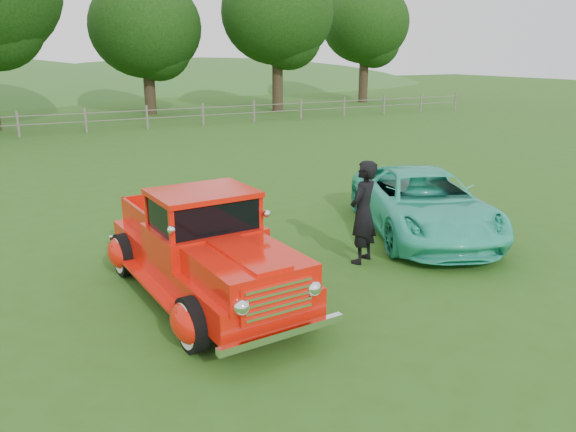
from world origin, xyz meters
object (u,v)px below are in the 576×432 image
tree_mid_east (277,13)px  tree_far_east (365,24)px  tree_near_east (145,27)px  man (363,212)px  red_pickup (203,250)px  teal_sedan (423,203)px

tree_mid_east → tree_far_east: bearing=18.4°
tree_near_east → man: size_ratio=4.30×
tree_far_east → tree_mid_east: bearing=-161.6°
red_pickup → teal_sedan: size_ratio=1.03×
tree_near_east → man: bearing=-96.6°
teal_sedan → man: man is taller
red_pickup → man: size_ratio=2.63×
tree_near_east → teal_sedan: bearing=-92.3°
tree_near_east → tree_far_east: size_ratio=0.94×
tree_far_east → red_pickup: (-23.38, -28.89, -5.06)m
tree_near_east → red_pickup: 28.95m
tree_far_east → man: 35.52m
tree_far_east → teal_sedan: size_ratio=1.80×
teal_sedan → man: size_ratio=2.55×
tree_near_east → tree_mid_east: bearing=-14.0°
tree_mid_east → teal_sedan: tree_mid_east is taller
tree_near_east → tree_far_east: (17.00, 1.00, 0.61)m
tree_mid_east → teal_sedan: 27.14m
tree_far_east → man: size_ratio=4.57×
tree_mid_east → red_pickup: 30.10m
tree_near_east → teal_sedan: tree_near_east is taller
teal_sedan → man: (-2.15, -0.81, 0.28)m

